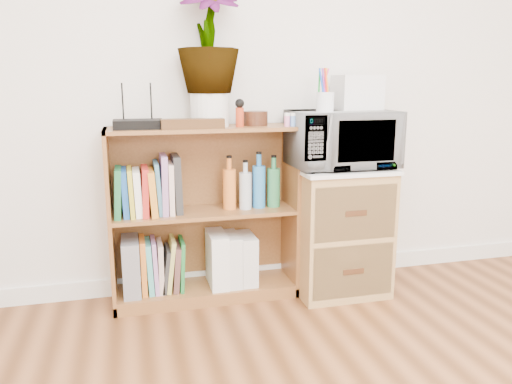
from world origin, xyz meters
name	(u,v)px	position (x,y,z in m)	size (l,w,h in m)	color
skirting_board	(260,273)	(0.00, 2.24, 0.05)	(4.00, 0.02, 0.10)	white
bookshelf	(204,215)	(-0.35, 2.10, 0.47)	(1.00, 0.30, 0.95)	brown
wicker_unit	(337,231)	(0.40, 2.02, 0.35)	(0.50, 0.45, 0.70)	#9E7542
microwave	(342,139)	(0.40, 2.02, 0.87)	(0.56, 0.38, 0.31)	silver
pen_cup	(325,102)	(0.27, 1.94, 1.08)	(0.09, 0.09, 0.10)	silver
small_appliance	(357,92)	(0.51, 2.09, 1.12)	(0.24, 0.20, 0.19)	silver
router	(138,124)	(-0.67, 2.08, 0.97)	(0.25, 0.17, 0.04)	black
white_bowl	(168,125)	(-0.53, 2.07, 0.97)	(0.13, 0.13, 0.03)	white
plant_pot	(210,110)	(-0.31, 2.12, 1.04)	(0.20, 0.20, 0.17)	silver
potted_plant	(208,37)	(-0.31, 2.12, 1.40)	(0.31, 0.31, 0.56)	#2B6B2A
trinket_box	(193,124)	(-0.41, 2.00, 0.98)	(0.31, 0.08, 0.05)	#3B2410
kokeshi_doll	(240,117)	(-0.16, 2.06, 1.00)	(0.04, 0.04, 0.10)	#B73416
wooden_bowl	(256,118)	(-0.06, 2.11, 0.99)	(0.13, 0.13, 0.08)	#36190E
paint_jars	(293,121)	(0.12, 2.01, 0.98)	(0.12, 0.04, 0.06)	pink
file_box	(131,266)	(-0.75, 2.10, 0.22)	(0.09, 0.24, 0.30)	slate
magazine_holder_left	(217,259)	(-0.29, 2.09, 0.22)	(0.10, 0.24, 0.30)	silver
magazine_holder_mid	(230,259)	(-0.21, 2.09, 0.21)	(0.09, 0.23, 0.29)	silver
magazine_holder_right	(246,258)	(-0.12, 2.09, 0.21)	(0.09, 0.22, 0.28)	silver
cookbooks	(150,189)	(-0.63, 2.10, 0.63)	(0.35, 0.20, 0.31)	#1D6C3B
liquor_bottles	(252,183)	(-0.08, 2.10, 0.64)	(0.32, 0.07, 0.30)	orange
lower_books	(162,265)	(-0.59, 2.10, 0.21)	(0.23, 0.19, 0.30)	orange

